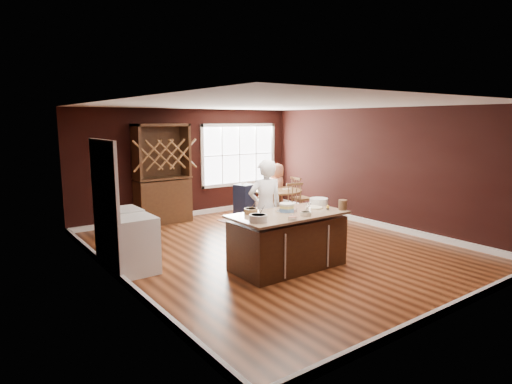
{
  "coord_description": "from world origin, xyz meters",
  "views": [
    {
      "loc": [
        -4.94,
        -6.15,
        2.42
      ],
      "look_at": [
        -0.15,
        0.43,
        1.05
      ],
      "focal_mm": 30.0,
      "sensor_mm": 36.0,
      "label": 1
    }
  ],
  "objects_px": {
    "baker": "(265,208)",
    "dryer": "(121,236)",
    "chair_north": "(268,195)",
    "toddler": "(244,188)",
    "seated_woman": "(277,189)",
    "kitchen_island": "(288,242)",
    "layer_cake": "(287,207)",
    "dining_table": "(277,198)",
    "chair_east": "(301,196)",
    "hutch": "(162,174)",
    "chair_south": "(297,206)",
    "high_chair": "(244,202)",
    "washer": "(135,245)"
  },
  "relations": [
    {
      "from": "baker",
      "to": "dryer",
      "type": "relative_size",
      "value": 1.86
    },
    {
      "from": "chair_north",
      "to": "toddler",
      "type": "xyz_separation_m",
      "value": [
        -1.05,
        -0.4,
        0.33
      ]
    },
    {
      "from": "chair_north",
      "to": "seated_woman",
      "type": "xyz_separation_m",
      "value": [
        0.05,
        -0.3,
        0.19
      ]
    },
    {
      "from": "toddler",
      "to": "dryer",
      "type": "relative_size",
      "value": 0.28
    },
    {
      "from": "kitchen_island",
      "to": "chair_north",
      "type": "distance_m",
      "value": 4.22
    },
    {
      "from": "kitchen_island",
      "to": "chair_north",
      "type": "height_order",
      "value": "chair_north"
    },
    {
      "from": "layer_cake",
      "to": "dryer",
      "type": "xyz_separation_m",
      "value": [
        -2.2,
        1.76,
        -0.52
      ]
    },
    {
      "from": "layer_cake",
      "to": "dining_table",
      "type": "bearing_deg",
      "value": 53.9
    },
    {
      "from": "chair_east",
      "to": "hutch",
      "type": "distance_m",
      "value": 3.48
    },
    {
      "from": "kitchen_island",
      "to": "seated_woman",
      "type": "distance_m",
      "value": 4.01
    },
    {
      "from": "baker",
      "to": "chair_south",
      "type": "relative_size",
      "value": 1.72
    },
    {
      "from": "hutch",
      "to": "dryer",
      "type": "relative_size",
      "value": 2.51
    },
    {
      "from": "chair_north",
      "to": "dryer",
      "type": "distance_m",
      "value": 4.76
    },
    {
      "from": "kitchen_island",
      "to": "baker",
      "type": "bearing_deg",
      "value": 82.81
    },
    {
      "from": "dining_table",
      "to": "hutch",
      "type": "relative_size",
      "value": 0.52
    },
    {
      "from": "dining_table",
      "to": "high_chair",
      "type": "height_order",
      "value": "high_chair"
    },
    {
      "from": "layer_cake",
      "to": "washer",
      "type": "xyz_separation_m",
      "value": [
        -2.2,
        1.12,
        -0.53
      ]
    },
    {
      "from": "baker",
      "to": "washer",
      "type": "height_order",
      "value": "baker"
    },
    {
      "from": "high_chair",
      "to": "hutch",
      "type": "relative_size",
      "value": 0.41
    },
    {
      "from": "kitchen_island",
      "to": "chair_south",
      "type": "xyz_separation_m",
      "value": [
        1.9,
        1.91,
        0.07
      ]
    },
    {
      "from": "baker",
      "to": "high_chair",
      "type": "height_order",
      "value": "baker"
    },
    {
      "from": "chair_north",
      "to": "kitchen_island",
      "type": "bearing_deg",
      "value": 43.32
    },
    {
      "from": "washer",
      "to": "toddler",
      "type": "bearing_deg",
      "value": 29.28
    },
    {
      "from": "chair_east",
      "to": "hutch",
      "type": "height_order",
      "value": "hutch"
    },
    {
      "from": "chair_north",
      "to": "toddler",
      "type": "height_order",
      "value": "chair_north"
    },
    {
      "from": "washer",
      "to": "seated_woman",
      "type": "bearing_deg",
      "value": 23.99
    },
    {
      "from": "seated_woman",
      "to": "washer",
      "type": "distance_m",
      "value": 4.94
    },
    {
      "from": "chair_east",
      "to": "chair_north",
      "type": "height_order",
      "value": "chair_east"
    },
    {
      "from": "baker",
      "to": "chair_south",
      "type": "height_order",
      "value": "baker"
    },
    {
      "from": "hutch",
      "to": "dryer",
      "type": "height_order",
      "value": "hutch"
    },
    {
      "from": "layer_cake",
      "to": "dryer",
      "type": "relative_size",
      "value": 0.37
    },
    {
      "from": "chair_south",
      "to": "chair_north",
      "type": "xyz_separation_m",
      "value": [
        0.41,
        1.63,
        -0.03
      ]
    },
    {
      "from": "seated_woman",
      "to": "chair_north",
      "type": "bearing_deg",
      "value": -117.17
    },
    {
      "from": "toddler",
      "to": "seated_woman",
      "type": "bearing_deg",
      "value": 5.02
    },
    {
      "from": "washer",
      "to": "hutch",
      "type": "bearing_deg",
      "value": 58.64
    },
    {
      "from": "baker",
      "to": "layer_cake",
      "type": "height_order",
      "value": "baker"
    },
    {
      "from": "washer",
      "to": "chair_south",
      "type": "bearing_deg",
      "value": 9.57
    },
    {
      "from": "dining_table",
      "to": "hutch",
      "type": "distance_m",
      "value": 2.81
    },
    {
      "from": "layer_cake",
      "to": "chair_south",
      "type": "distance_m",
      "value": 2.62
    },
    {
      "from": "dining_table",
      "to": "chair_south",
      "type": "xyz_separation_m",
      "value": [
        -0.11,
        -0.88,
        -0.03
      ]
    },
    {
      "from": "chair_east",
      "to": "toddler",
      "type": "relative_size",
      "value": 3.96
    },
    {
      "from": "chair_east",
      "to": "high_chair",
      "type": "height_order",
      "value": "chair_east"
    },
    {
      "from": "chair_south",
      "to": "hutch",
      "type": "distance_m",
      "value": 3.26
    },
    {
      "from": "layer_cake",
      "to": "chair_north",
      "type": "bearing_deg",
      "value": 56.68
    },
    {
      "from": "kitchen_island",
      "to": "toddler",
      "type": "xyz_separation_m",
      "value": [
        1.26,
        3.13,
        0.37
      ]
    },
    {
      "from": "kitchen_island",
      "to": "toddler",
      "type": "distance_m",
      "value": 3.4
    },
    {
      "from": "dining_table",
      "to": "chair_north",
      "type": "relative_size",
      "value": 1.25
    },
    {
      "from": "kitchen_island",
      "to": "dining_table",
      "type": "relative_size",
      "value": 1.58
    },
    {
      "from": "kitchen_island",
      "to": "chair_south",
      "type": "bearing_deg",
      "value": 45.09
    },
    {
      "from": "kitchen_island",
      "to": "high_chair",
      "type": "relative_size",
      "value": 2.0
    }
  ]
}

